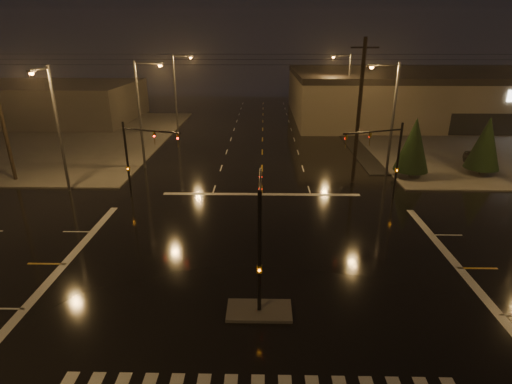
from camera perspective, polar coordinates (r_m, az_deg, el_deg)
ground at (r=22.59m, az=0.59°, el=-10.53°), size 140.00×140.00×0.00m
sidewalk_ne at (r=58.78m, az=31.83°, el=6.32°), size 36.00×36.00×0.12m
sidewalk_nw at (r=58.93m, az=-29.90°, el=6.72°), size 36.00×36.00×0.12m
median_island at (r=19.25m, az=0.46°, el=-16.58°), size 3.00×1.60×0.15m
stop_bar_far at (r=32.47m, az=0.78°, el=-0.32°), size 16.00×0.50×0.01m
retail_building at (r=74.39m, az=29.79°, el=12.18°), size 60.20×28.30×7.20m
commercial_block at (r=71.19m, az=-29.07°, el=11.16°), size 30.00×18.00×5.60m
signal_mast_median at (r=18.08m, az=0.53°, el=-5.48°), size 0.25×4.59×6.00m
signal_mast_ne at (r=31.86m, az=18.23°, el=5.36°), size 4.84×1.86×6.00m
signal_mast_nw at (r=31.95m, az=-16.57°, el=5.59°), size 4.84×1.86×6.00m
streetlight_1 at (r=39.40m, az=-15.94°, el=11.45°), size 2.77×0.32×10.00m
streetlight_2 at (r=54.77m, az=-11.18°, el=14.33°), size 2.77×0.32×10.00m
streetlight_3 at (r=37.42m, az=18.59°, el=10.69°), size 2.77×0.32×10.00m
streetlight_4 at (r=56.66m, az=12.76°, el=14.42°), size 2.77×0.32×10.00m
streetlight_5 at (r=34.97m, az=-26.74°, el=8.90°), size 0.32×2.77×10.00m
utility_pole_0 at (r=40.35m, az=-32.70°, el=9.65°), size 2.20×0.32×12.00m
utility_pole_1 at (r=34.63m, az=14.48°, el=10.91°), size 2.20×0.32×12.00m
conifer_0 at (r=38.24m, az=21.61°, el=6.33°), size 3.05×3.05×5.47m
conifer_1 at (r=41.75m, az=29.98°, el=6.09°), size 3.02×3.02×5.42m
car_parked at (r=45.06m, az=29.01°, el=4.08°), size 2.37×4.42×1.43m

